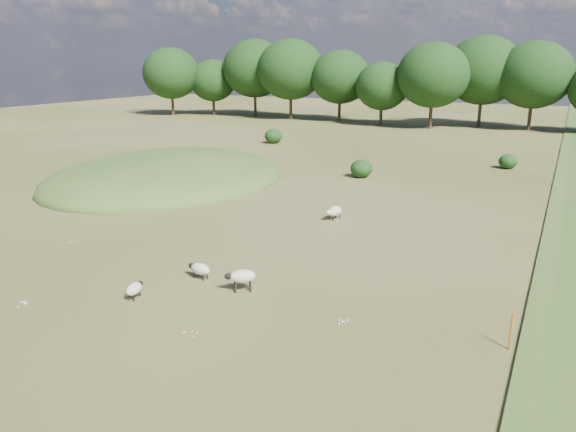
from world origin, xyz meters
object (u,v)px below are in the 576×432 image
Objects in this scene: sheep_0 at (134,289)px; sheep_2 at (200,269)px; sheep_3 at (334,211)px; sheep_4 at (242,276)px; marker_post at (511,332)px.

sheep_0 is 0.92× the size of sheep_2.
sheep_4 is at bearing 15.99° from sheep_3.
sheep_2 is at bearing 177.39° from marker_post.
sheep_4 is (2.22, -0.37, 0.20)m from sheep_2.
sheep_2 is 0.97× the size of sheep_4.
sheep_3 is at bearing -122.53° from sheep_4.
sheep_0 is 13.56m from sheep_3.
marker_post is 9.71m from sheep_4.
sheep_4 is at bearing -66.26° from sheep_0.
marker_post is 11.95m from sheep_2.
sheep_0 is 2.91m from sheep_2.
marker_post is 0.89× the size of sheep_3.
sheep_2 is at bearing 4.17° from sheep_3.
sheep_3 is at bearing -88.66° from sheep_2.
sheep_3 is 10.98m from sheep_4.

